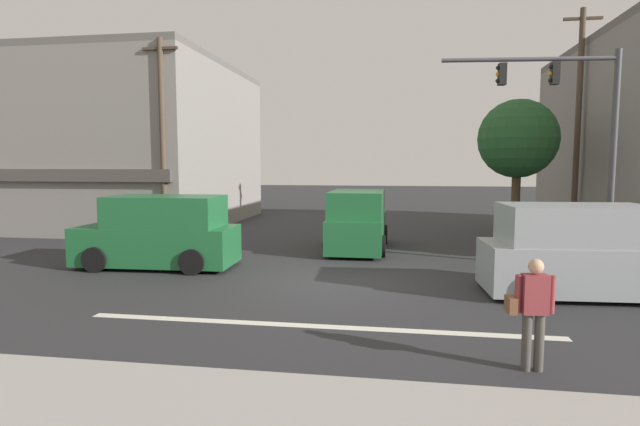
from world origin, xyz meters
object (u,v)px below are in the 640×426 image
(van_crossing_center, at_px, (583,253))
(pedestrian_foreground_with_bag, at_px, (532,307))
(van_parked_curbside, at_px, (358,222))
(van_crossing_rightbound, at_px, (160,233))
(street_tree, at_px, (518,139))
(utility_pole_near_left, at_px, (163,138))
(traffic_light_mast, at_px, (579,123))
(utility_pole_far_right, at_px, (578,123))

(van_crossing_center, height_order, pedestrian_foreground_with_bag, van_crossing_center)
(van_parked_curbside, relative_size, van_crossing_rightbound, 0.99)
(van_crossing_center, relative_size, van_crossing_rightbound, 1.01)
(street_tree, bearing_deg, utility_pole_near_left, -174.38)
(traffic_light_mast, height_order, van_crossing_rightbound, traffic_light_mast)
(van_crossing_rightbound, height_order, pedestrian_foreground_with_bag, van_crossing_rightbound)
(utility_pole_far_right, distance_m, van_crossing_rightbound, 15.95)
(van_parked_curbside, height_order, van_crossing_rightbound, same)
(utility_pole_far_right, height_order, van_crossing_center, utility_pole_far_right)
(utility_pole_near_left, height_order, traffic_light_mast, utility_pole_near_left)
(van_crossing_rightbound, relative_size, pedestrian_foreground_with_bag, 2.79)
(street_tree, relative_size, traffic_light_mast, 0.88)
(utility_pole_far_right, height_order, traffic_light_mast, utility_pole_far_right)
(pedestrian_foreground_with_bag, bearing_deg, van_crossing_center, 63.90)
(pedestrian_foreground_with_bag, bearing_deg, street_tree, 78.85)
(utility_pole_near_left, relative_size, utility_pole_far_right, 0.87)
(van_crossing_center, bearing_deg, utility_pole_far_right, 73.43)
(utility_pole_near_left, distance_m, pedestrian_foreground_with_bag, 15.67)
(utility_pole_near_left, distance_m, utility_pole_far_right, 16.08)
(street_tree, height_order, van_parked_curbside, street_tree)
(utility_pole_far_right, relative_size, van_crossing_rightbound, 1.92)
(street_tree, bearing_deg, van_parked_curbside, -161.52)
(van_crossing_center, xyz_separation_m, van_crossing_rightbound, (-11.15, 1.56, 0.00))
(utility_pole_far_right, bearing_deg, utility_pole_near_left, -170.56)
(traffic_light_mast, distance_m, pedestrian_foreground_with_bag, 8.79)
(utility_pole_near_left, relative_size, van_crossing_center, 1.66)
(traffic_light_mast, xyz_separation_m, van_crossing_center, (-0.75, -3.01, -3.17))
(utility_pole_far_right, bearing_deg, van_parked_curbside, -158.52)
(utility_pole_near_left, relative_size, pedestrian_foreground_with_bag, 4.68)
(utility_pole_near_left, bearing_deg, pedestrian_foreground_with_bag, -44.35)
(street_tree, distance_m, pedestrian_foreground_with_bag, 12.65)
(street_tree, xyz_separation_m, traffic_light_mast, (0.62, -4.44, 0.22))
(van_parked_curbside, distance_m, van_crossing_center, 7.89)
(van_crossing_rightbound, bearing_deg, street_tree, 27.61)
(van_crossing_center, bearing_deg, van_crossing_rightbound, 172.04)
(van_crossing_center, height_order, van_crossing_rightbound, same)
(street_tree, height_order, pedestrian_foreground_with_bag, street_tree)
(van_parked_curbside, bearing_deg, utility_pole_near_left, 175.42)
(utility_pole_near_left, xyz_separation_m, van_parked_curbside, (7.60, -0.61, -3.05))
(utility_pole_near_left, relative_size, van_crossing_rightbound, 1.68)
(traffic_light_mast, bearing_deg, utility_pole_far_right, 72.08)
(van_crossing_rightbound, bearing_deg, van_parked_curbside, 35.75)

